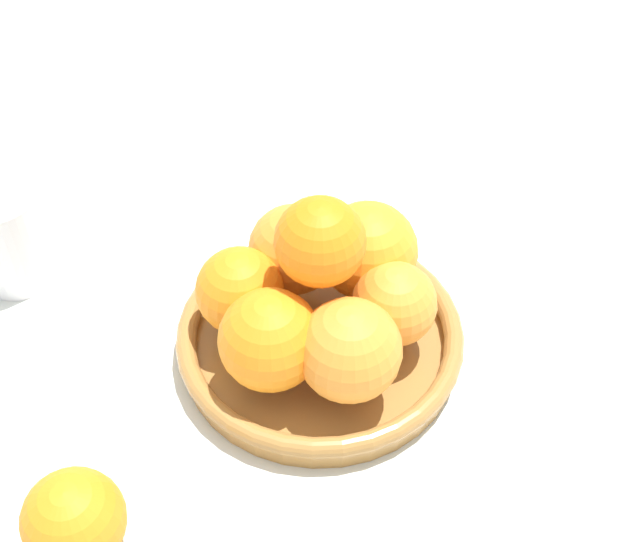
% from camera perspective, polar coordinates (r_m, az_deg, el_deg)
% --- Properties ---
extents(ground_plane, '(4.00, 4.00, 0.00)m').
position_cam_1_polar(ground_plane, '(0.76, 0.00, -5.08)').
color(ground_plane, silver).
extents(fruit_bowl, '(0.24, 0.24, 0.03)m').
position_cam_1_polar(fruit_bowl, '(0.74, 0.00, -4.34)').
color(fruit_bowl, '#A57238').
rests_on(fruit_bowl, ground_plane).
extents(orange_pile, '(0.20, 0.19, 0.13)m').
position_cam_1_polar(orange_pile, '(0.70, 0.01, -1.23)').
color(orange_pile, orange).
rests_on(orange_pile, fruit_bowl).
extents(stray_orange, '(0.07, 0.07, 0.07)m').
position_cam_1_polar(stray_orange, '(0.65, -15.48, -15.10)').
color(stray_orange, orange).
rests_on(stray_orange, ground_plane).
extents(drinking_glass, '(0.07, 0.07, 0.09)m').
position_cam_1_polar(drinking_glass, '(0.83, -19.33, 2.07)').
color(drinking_glass, white).
rests_on(drinking_glass, ground_plane).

